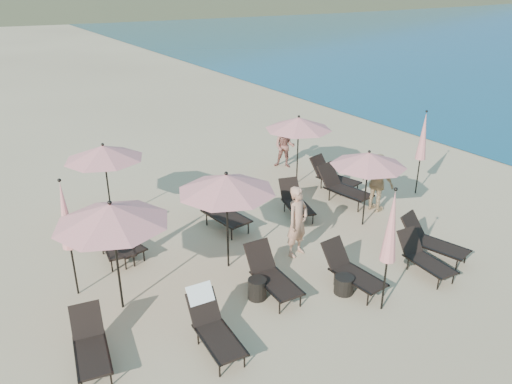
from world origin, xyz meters
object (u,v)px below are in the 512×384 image
lounger_9 (295,201)px  umbrella_closed_1 (423,137)px  lounger_2 (271,274)px  lounger_4 (424,257)px  lounger_7 (114,234)px  lounger_10 (343,186)px  beachgoer_c (378,183)px  beachgoer_a (297,222)px  lounger_1 (212,324)px  beachgoer_b (285,146)px  umbrella_open_1 (226,183)px  umbrella_open_2 (369,159)px  side_table_1 (344,285)px  umbrella_open_4 (299,123)px  lounger_5 (432,240)px  lounger_0 (90,344)px  lounger_3 (351,270)px  umbrella_open_3 (104,152)px  lounger_6 (116,238)px  umbrella_closed_0 (391,227)px  side_table_0 (257,289)px  umbrella_closed_2 (65,216)px  umbrella_open_0 (111,214)px  lounger_11 (333,175)px  lounger_8 (221,210)px

lounger_9 → umbrella_closed_1: size_ratio=0.61×
lounger_2 → lounger_4: lounger_2 is taller
lounger_7 → lounger_10: 7.07m
umbrella_closed_1 → beachgoer_c: umbrella_closed_1 is taller
umbrella_closed_1 → beachgoer_a: umbrella_closed_1 is taller
lounger_1 → umbrella_closed_1: umbrella_closed_1 is taller
beachgoer_b → beachgoer_a: bearing=-76.9°
lounger_4 → lounger_7: lounger_7 is taller
lounger_9 → umbrella_open_1: (-3.10, -1.48, 1.76)m
umbrella_open_2 → side_table_1: size_ratio=5.09×
umbrella_open_2 → umbrella_open_4: 3.54m
lounger_2 → lounger_5: bearing=-8.3°
lounger_5 → umbrella_open_1: bearing=138.2°
lounger_0 → side_table_1: 5.43m
lounger_9 → beachgoer_c: 2.51m
lounger_3 → side_table_1: (-0.30, -0.13, -0.23)m
umbrella_open_3 → lounger_0: bearing=-110.4°
lounger_0 → lounger_6: size_ratio=0.89×
umbrella_closed_0 → side_table_0: 3.19m
lounger_7 → umbrella_closed_2: (-1.29, -1.35, 1.41)m
umbrella_closed_1 → beachgoer_c: bearing=-173.1°
umbrella_open_0 → umbrella_closed_1: 10.15m
umbrella_open_3 → umbrella_open_1: bearing=-67.5°
lounger_2 → lounger_11: (5.02, 3.87, 0.01)m
side_table_0 → beachgoer_b: (5.23, 6.45, 0.56)m
side_table_1 → lounger_9: bearing=69.2°
lounger_8 → lounger_11: (4.45, 0.42, -0.04)m
lounger_6 → umbrella_closed_2: 2.32m
lounger_5 → umbrella_open_1: 5.39m
lounger_10 → umbrella_open_4: bearing=89.9°
lounger_4 → umbrella_closed_0: bearing=-160.1°
lounger_0 → umbrella_closed_0: bearing=-7.1°
lounger_10 → umbrella_closed_2: 8.49m
lounger_6 → umbrella_open_3: size_ratio=0.76×
lounger_9 → side_table_0: size_ratio=3.59×
lounger_9 → beachgoer_c: size_ratio=0.95×
lounger_11 → umbrella_open_3: (-6.97, 1.57, 1.61)m
umbrella_closed_1 → umbrella_closed_2: (-10.79, 0.10, 0.01)m
lounger_6 → umbrella_closed_0: umbrella_closed_0 is taller
umbrella_closed_2 → beachgoer_b: bearing=26.1°
lounger_0 → lounger_8: size_ratio=0.82×
lounger_0 → umbrella_open_1: (3.73, 1.57, 1.78)m
lounger_1 → umbrella_open_2: umbrella_open_2 is taller
lounger_1 → umbrella_closed_0: 3.97m
lounger_2 → umbrella_closed_2: 4.57m
lounger_10 → side_table_0: 5.84m
side_table_1 → beachgoer_c: (3.68, 2.77, 0.69)m
umbrella_open_3 → side_table_0: size_ratio=4.96×
umbrella_closed_1 → beachgoer_c: size_ratio=1.55×
umbrella_closed_1 → lounger_4: bearing=-136.7°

